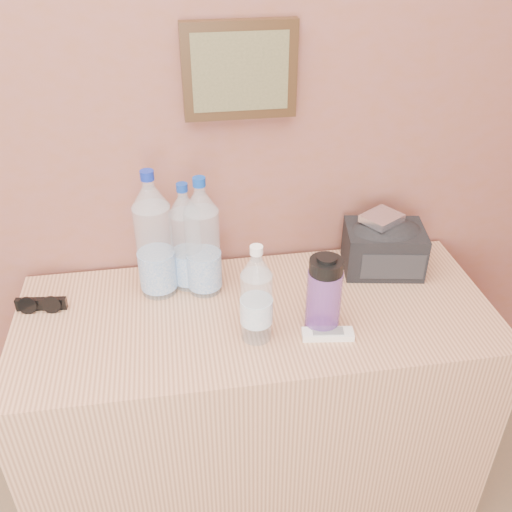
{
  "coord_description": "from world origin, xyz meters",
  "views": [
    {
      "loc": [
        0.34,
        0.49,
        1.8
      ],
      "look_at": [
        0.53,
        1.71,
        1.0
      ],
      "focal_mm": 40.0,
      "sensor_mm": 36.0,
      "label": 1
    }
  ],
  "objects_px": {
    "pet_large_a": "(186,242)",
    "pet_large_b": "(154,241)",
    "nalgene_bottle": "(324,294)",
    "ac_remote": "(328,334)",
    "pet_large_c": "(203,243)",
    "sunglasses": "(41,304)",
    "foil_packet": "(382,218)",
    "dresser": "(256,414)",
    "pet_small": "(256,299)",
    "toiletry_bag": "(384,246)"
  },
  "relations": [
    {
      "from": "pet_large_a",
      "to": "pet_large_b",
      "type": "distance_m",
      "value": 0.09
    },
    {
      "from": "nalgene_bottle",
      "to": "ac_remote",
      "type": "xyz_separation_m",
      "value": [
        0.01,
        -0.04,
        -0.1
      ]
    },
    {
      "from": "pet_large_c",
      "to": "nalgene_bottle",
      "type": "relative_size",
      "value": 1.6
    },
    {
      "from": "pet_large_c",
      "to": "sunglasses",
      "type": "distance_m",
      "value": 0.47
    },
    {
      "from": "ac_remote",
      "to": "foil_packet",
      "type": "relative_size",
      "value": 1.25
    },
    {
      "from": "dresser",
      "to": "ac_remote",
      "type": "xyz_separation_m",
      "value": [
        0.17,
        -0.13,
        0.42
      ]
    },
    {
      "from": "dresser",
      "to": "pet_small",
      "type": "distance_m",
      "value": 0.54
    },
    {
      "from": "pet_large_c",
      "to": "sunglasses",
      "type": "bearing_deg",
      "value": -177.0
    },
    {
      "from": "pet_large_a",
      "to": "ac_remote",
      "type": "height_order",
      "value": "pet_large_a"
    },
    {
      "from": "toiletry_bag",
      "to": "pet_small",
      "type": "bearing_deg",
      "value": -139.51
    },
    {
      "from": "pet_large_c",
      "to": "pet_small",
      "type": "distance_m",
      "value": 0.26
    },
    {
      "from": "pet_large_b",
      "to": "sunglasses",
      "type": "relative_size",
      "value": 2.73
    },
    {
      "from": "dresser",
      "to": "pet_large_a",
      "type": "bearing_deg",
      "value": 136.59
    },
    {
      "from": "pet_large_a",
      "to": "pet_large_b",
      "type": "xyz_separation_m",
      "value": [
        -0.09,
        -0.02,
        0.02
      ]
    },
    {
      "from": "pet_large_b",
      "to": "pet_large_c",
      "type": "xyz_separation_m",
      "value": [
        0.13,
        -0.01,
        -0.01
      ]
    },
    {
      "from": "pet_large_c",
      "to": "foil_packet",
      "type": "bearing_deg",
      "value": 4.05
    },
    {
      "from": "toiletry_bag",
      "to": "foil_packet",
      "type": "distance_m",
      "value": 0.09
    },
    {
      "from": "sunglasses",
      "to": "pet_large_a",
      "type": "bearing_deg",
      "value": 14.43
    },
    {
      "from": "foil_packet",
      "to": "pet_small",
      "type": "bearing_deg",
      "value": -147.31
    },
    {
      "from": "pet_large_a",
      "to": "foil_packet",
      "type": "relative_size",
      "value": 3.02
    },
    {
      "from": "foil_packet",
      "to": "pet_large_b",
      "type": "bearing_deg",
      "value": -177.98
    },
    {
      "from": "nalgene_bottle",
      "to": "sunglasses",
      "type": "relative_size",
      "value": 1.61
    },
    {
      "from": "foil_packet",
      "to": "pet_large_a",
      "type": "bearing_deg",
      "value": -179.77
    },
    {
      "from": "pet_large_a",
      "to": "foil_packet",
      "type": "height_order",
      "value": "pet_large_a"
    },
    {
      "from": "pet_large_c",
      "to": "toiletry_bag",
      "type": "distance_m",
      "value": 0.55
    },
    {
      "from": "dresser",
      "to": "ac_remote",
      "type": "distance_m",
      "value": 0.47
    },
    {
      "from": "pet_large_c",
      "to": "nalgene_bottle",
      "type": "bearing_deg",
      "value": -37.2
    },
    {
      "from": "dresser",
      "to": "pet_large_a",
      "type": "relative_size",
      "value": 4.06
    },
    {
      "from": "sunglasses",
      "to": "nalgene_bottle",
      "type": "bearing_deg",
      "value": -8.55
    },
    {
      "from": "ac_remote",
      "to": "toiletry_bag",
      "type": "xyz_separation_m",
      "value": [
        0.24,
        0.28,
        0.07
      ]
    },
    {
      "from": "pet_small",
      "to": "pet_large_b",
      "type": "bearing_deg",
      "value": 135.12
    },
    {
      "from": "ac_remote",
      "to": "pet_small",
      "type": "bearing_deg",
      "value": 177.39
    },
    {
      "from": "ac_remote",
      "to": "foil_packet",
      "type": "bearing_deg",
      "value": 59.78
    },
    {
      "from": "foil_packet",
      "to": "pet_large_c",
      "type": "bearing_deg",
      "value": -175.95
    },
    {
      "from": "nalgene_bottle",
      "to": "ac_remote",
      "type": "height_order",
      "value": "nalgene_bottle"
    },
    {
      "from": "pet_large_b",
      "to": "pet_small",
      "type": "xyz_separation_m",
      "value": [
        0.24,
        -0.24,
        -0.05
      ]
    },
    {
      "from": "nalgene_bottle",
      "to": "sunglasses",
      "type": "distance_m",
      "value": 0.77
    },
    {
      "from": "ac_remote",
      "to": "pet_large_c",
      "type": "bearing_deg",
      "value": 146.11
    },
    {
      "from": "pet_large_a",
      "to": "ac_remote",
      "type": "relative_size",
      "value": 2.42
    },
    {
      "from": "pet_large_b",
      "to": "dresser",
      "type": "bearing_deg",
      "value": -28.84
    },
    {
      "from": "pet_small",
      "to": "foil_packet",
      "type": "xyz_separation_m",
      "value": [
        0.41,
        0.27,
        0.05
      ]
    },
    {
      "from": "pet_large_c",
      "to": "nalgene_bottle",
      "type": "height_order",
      "value": "pet_large_c"
    },
    {
      "from": "nalgene_bottle",
      "to": "toiletry_bag",
      "type": "xyz_separation_m",
      "value": [
        0.25,
        0.24,
        -0.03
      ]
    },
    {
      "from": "toiletry_bag",
      "to": "sunglasses",
      "type": "bearing_deg",
      "value": -167.35
    },
    {
      "from": "ac_remote",
      "to": "toiletry_bag",
      "type": "distance_m",
      "value": 0.38
    },
    {
      "from": "pet_large_a",
      "to": "ac_remote",
      "type": "distance_m",
      "value": 0.47
    },
    {
      "from": "dresser",
      "to": "pet_small",
      "type": "height_order",
      "value": "pet_small"
    },
    {
      "from": "pet_large_a",
      "to": "sunglasses",
      "type": "bearing_deg",
      "value": -171.81
    },
    {
      "from": "pet_small",
      "to": "nalgene_bottle",
      "type": "height_order",
      "value": "pet_small"
    },
    {
      "from": "pet_large_b",
      "to": "nalgene_bottle",
      "type": "relative_size",
      "value": 1.7
    }
  ]
}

